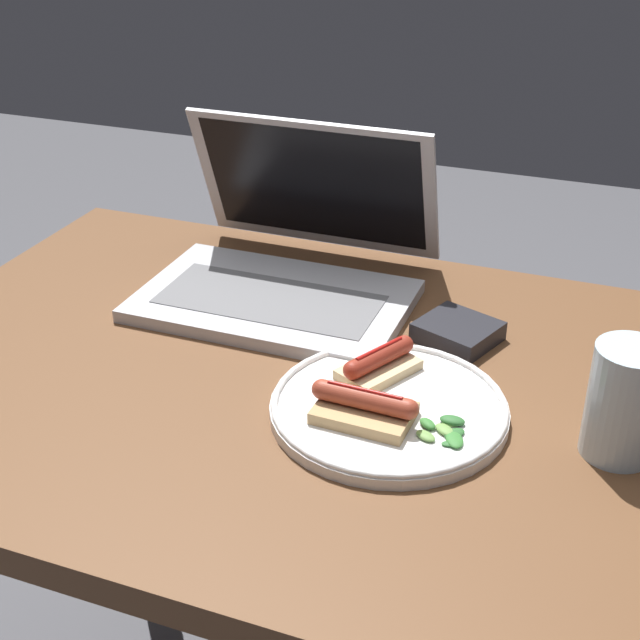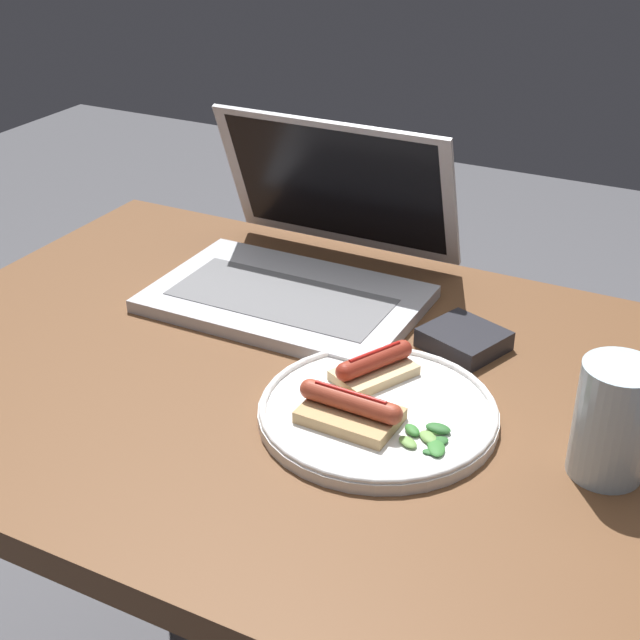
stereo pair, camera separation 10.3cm
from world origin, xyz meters
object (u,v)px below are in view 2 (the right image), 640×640
laptop (301,265)px  plate (378,411)px  drinking_glass (613,421)px  external_drive (464,339)px

laptop → plate: laptop is taller
drinking_glass → external_drive: drinking_glass is taller
laptop → external_drive: bearing=-10.3°
plate → external_drive: external_drive is taller
drinking_glass → external_drive: (-0.21, 0.17, -0.05)m
laptop → external_drive: 0.26m
plate → external_drive: 0.20m
drinking_glass → external_drive: size_ratio=1.08×
plate → drinking_glass: size_ratio=2.13×
laptop → external_drive: size_ratio=3.12×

